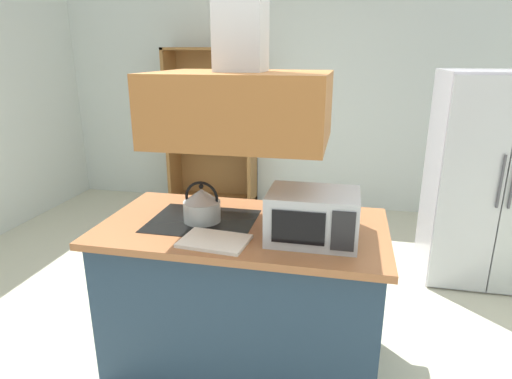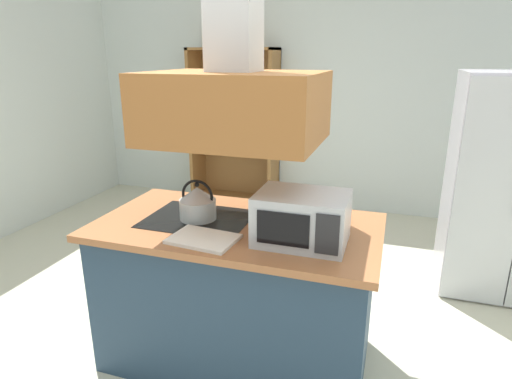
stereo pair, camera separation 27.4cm
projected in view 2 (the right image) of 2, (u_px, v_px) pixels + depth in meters
ground_plane at (236, 353)px, 2.75m from camera, size 7.80×7.80×0.00m
wall_back at (324, 96)px, 5.06m from camera, size 6.00×0.12×2.70m
kitchen_island at (238, 293)px, 2.59m from camera, size 1.62×0.88×0.90m
range_hood at (235, 82)px, 2.22m from camera, size 0.90×0.70×1.32m
refrigerator at (512, 186)px, 3.31m from camera, size 0.90×0.78×1.71m
dish_cabinet at (235, 137)px, 5.33m from camera, size 1.05×0.40×1.89m
kettle at (198, 203)px, 2.50m from camera, size 0.21×0.21×0.24m
cutting_board at (203, 239)px, 2.23m from camera, size 0.36×0.27×0.02m
microwave at (302, 218)px, 2.19m from camera, size 0.46×0.35×0.26m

